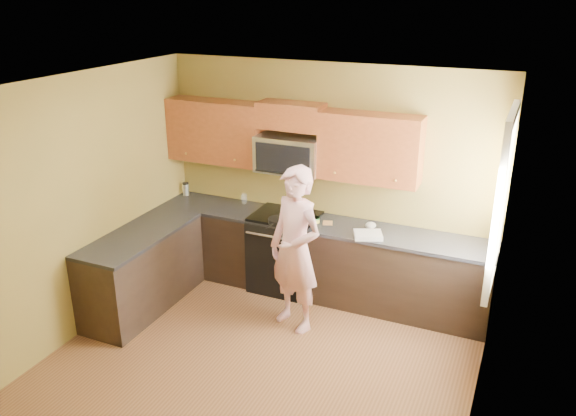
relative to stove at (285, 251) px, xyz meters
The scene contains 25 objects.
floor 1.79m from the stove, 76.57° to the right, with size 4.00×4.00×0.00m, color brown.
ceiling 2.81m from the stove, 76.57° to the right, with size 4.00×4.00×0.00m, color white.
wall_back 1.02m from the stove, 39.09° to the left, with size 4.00×4.00×0.00m, color olive.
wall_front 3.80m from the stove, 83.79° to the right, with size 4.00×4.00×0.00m, color olive.
wall_left 2.48m from the stove, 133.69° to the right, with size 4.00×4.00×0.00m, color olive.
wall_right 3.05m from the stove, 34.91° to the right, with size 4.00×4.00×0.00m, color olive.
cabinet_back_run 0.40m from the stove, ahead, with size 4.00×0.60×0.88m, color black.
cabinet_left_run 1.69m from the stove, 140.41° to the right, with size 0.60×1.60×0.88m, color black.
countertop_back 0.58m from the stove, ahead, with size 4.00×0.62×0.04m, color black.
countertop_left 1.73m from the stove, 140.19° to the right, with size 0.62×1.60×0.04m, color black.
stove is the anchor object (origin of this frame).
microwave 0.98m from the stove, 90.00° to the left, with size 0.76×0.40×0.42m, color silver, non-canonical shape.
upper_cab_left 1.40m from the stove, behind, with size 1.22×0.33×0.75m, color brown, non-canonical shape.
upper_cab_right 1.36m from the stove, ahead, with size 1.12×0.33×0.75m, color brown, non-canonical shape.
upper_cab_over_mw 1.63m from the stove, 90.00° to the left, with size 0.76×0.33×0.30m, color brown.
window 2.70m from the stove, 11.29° to the right, with size 0.06×1.06×1.66m, color white, non-canonical shape.
woman 0.97m from the stove, 59.04° to the right, with size 0.66×0.43×1.80m, color pink.
frying_pan 0.54m from the stove, 83.27° to the right, with size 0.24×0.42×0.06m, color black, non-canonical shape.
butter_tub 0.58m from the stove, ahead, with size 0.11×0.11×0.08m, color yellow, non-canonical shape.
toast_slice 0.69m from the stove, ahead, with size 0.11×0.11×0.01m, color #B27F47.
napkin_a 0.55m from the stove, 35.01° to the right, with size 0.11×0.12×0.06m, color silver.
napkin_b 1.13m from the stove, ahead, with size 0.12×0.13×0.07m, color silver.
dish_towel 1.17m from the stove, ahead, with size 0.30×0.24×0.05m, color white.
travel_mug 1.58m from the stove, behind, with size 0.08×0.08×0.17m, color silver, non-canonical shape.
glass_b 0.86m from the stove, 161.48° to the left, with size 0.07×0.07×0.12m, color silver.
Camera 1 is at (2.18, -4.11, 3.48)m, focal length 36.08 mm.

